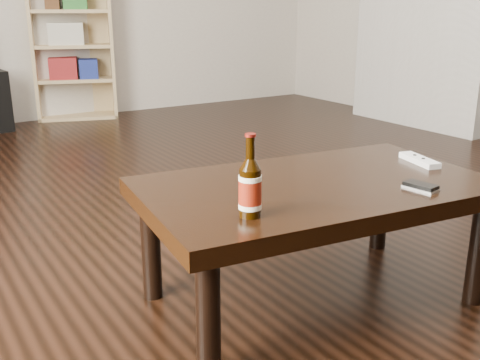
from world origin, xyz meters
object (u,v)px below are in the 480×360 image
beer_bottle (250,188)px  bookshelf (72,43)px  phone (421,186)px  remote (419,160)px  coffee_table (316,199)px

beer_bottle → bookshelf: bearing=79.9°
phone → remote: 0.30m
bookshelf → beer_bottle: 3.66m
bookshelf → coffee_table: size_ratio=1.06×
bookshelf → remote: (0.12, -3.49, -0.21)m
beer_bottle → phone: size_ratio=2.05×
coffee_table → beer_bottle: beer_bottle is taller
beer_bottle → phone: beer_bottle is taller
coffee_table → beer_bottle: (-0.33, -0.13, 0.13)m
beer_bottle → remote: beer_bottle is taller
bookshelf → beer_bottle: size_ratio=5.52×
bookshelf → beer_bottle: bookshelf is taller
beer_bottle → remote: 0.78m
beer_bottle → remote: size_ratio=1.19×
bookshelf → phone: bookshelf is taller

